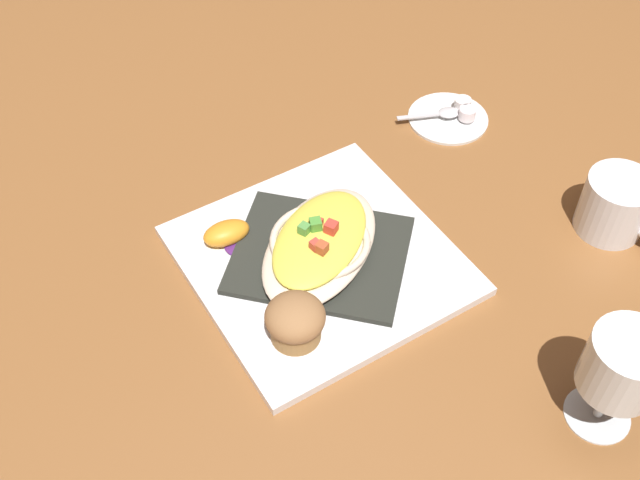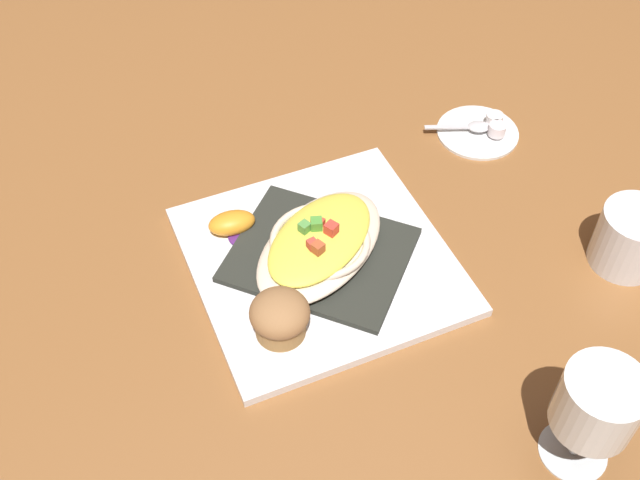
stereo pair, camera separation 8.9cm
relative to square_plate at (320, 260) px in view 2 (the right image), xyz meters
The scene contains 12 objects.
ground_plane 0.01m from the square_plate, ahead, with size 2.60×2.60×0.00m, color brown.
square_plate is the anchor object (origin of this frame).
folded_napkin 0.01m from the square_plate, ahead, with size 0.16×0.20×0.01m, color #282B25.
gratin_dish 0.03m from the square_plate, 134.11° to the right, with size 0.23×0.19×0.05m.
muffin 0.12m from the square_plate, 141.27° to the right, with size 0.07×0.07×0.05m.
orange_garnish 0.11m from the square_plate, 128.79° to the left, with size 0.07×0.06×0.03m.
coffee_mug 0.37m from the square_plate, 28.72° to the right, with size 0.08×0.11×0.08m.
stemmed_glass 0.36m from the square_plate, 73.60° to the right, with size 0.08×0.08×0.13m.
creamer_saucer 0.32m from the square_plate, 17.60° to the left, with size 0.11×0.11×0.01m, color white.
spoon 0.32m from the square_plate, 18.44° to the left, with size 0.09×0.06×0.01m.
creamer_cup_0 0.33m from the square_plate, 13.41° to the left, with size 0.02×0.02×0.02m, color white.
creamer_cup_1 0.35m from the square_plate, 16.17° to the left, with size 0.02×0.02×0.02m, color white.
Camera 2 is at (-0.29, -0.51, 0.71)m, focal length 43.12 mm.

